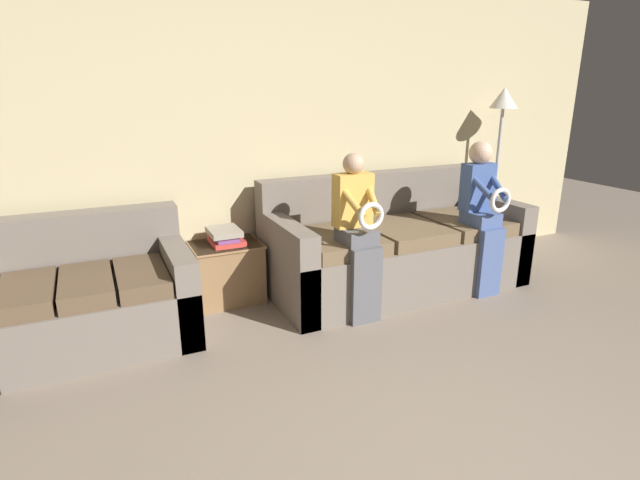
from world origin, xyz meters
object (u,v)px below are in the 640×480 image
floor_lamp (501,122)px  side_shelf (227,271)px  book_stack (225,236)px  couch_main (394,248)px  child_right_seated (483,209)px  couch_side (89,299)px  child_left_seated (358,231)px

floor_lamp → side_shelf: bearing=179.7°
side_shelf → book_stack: size_ratio=1.76×
floor_lamp → couch_main: bearing=-168.7°
side_shelf → floor_lamp: size_ratio=0.33×
child_right_seated → couch_main: bearing=145.6°
couch_main → couch_side: couch_main is taller
book_stack → floor_lamp: (2.78, -0.02, 0.82)m
couch_side → floor_lamp: size_ratio=0.80×
floor_lamp → book_stack: bearing=179.6°
couch_main → book_stack: couch_main is taller
child_right_seated → side_shelf: child_right_seated is taller
couch_side → child_left_seated: size_ratio=1.08×
child_right_seated → child_left_seated: bearing=-179.7°
child_left_seated → child_right_seated: (1.19, 0.01, 0.04)m
couch_main → child_left_seated: (-0.59, -0.41, 0.34)m
couch_side → child_right_seated: (3.04, -0.44, 0.42)m
child_left_seated → floor_lamp: 2.19m
child_right_seated → floor_lamp: 1.22m
couch_main → couch_side: size_ratio=1.64×
couch_main → floor_lamp: 1.73m
couch_main → child_left_seated: child_left_seated is taller
book_stack → floor_lamp: bearing=-0.4°
couch_side → child_right_seated: child_right_seated is taller
child_left_seated → child_right_seated: size_ratio=0.98×
book_stack → couch_side: bearing=-165.9°
child_right_seated → book_stack: bearing=160.9°
couch_main → child_left_seated: 0.80m
couch_side → book_stack: (1.03, 0.26, 0.25)m
couch_main → couch_side: 2.45m
couch_side → floor_lamp: bearing=3.6°
child_left_seated → book_stack: 1.09m
couch_main → side_shelf: 1.45m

